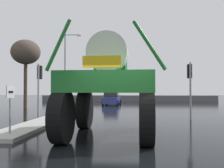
# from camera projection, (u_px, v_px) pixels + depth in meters

# --- Properties ---
(ground_plane) EXTENTS (120.00, 120.00, 0.00)m
(ground_plane) POSITION_uv_depth(u_px,v_px,m) (127.00, 108.00, 25.19)
(ground_plane) COLOR black
(median_island) EXTENTS (1.45, 7.65, 0.15)m
(median_island) POSITION_uv_depth(u_px,v_px,m) (34.00, 125.00, 12.32)
(median_island) COLOR #B2AFA8
(median_island) RESTS_ON ground
(lane_arrow_sign) EXTENTS (0.07, 0.60, 1.74)m
(lane_arrow_sign) POSITION_uv_depth(u_px,v_px,m) (10.00, 101.00, 9.58)
(lane_arrow_sign) COLOR #99999E
(lane_arrow_sign) RESTS_ON median_island
(oversize_sprayer) EXTENTS (3.88, 5.28, 4.02)m
(oversize_sprayer) POSITION_uv_depth(u_px,v_px,m) (110.00, 86.00, 9.96)
(oversize_sprayer) COLOR black
(oversize_sprayer) RESTS_ON ground
(sedan_ahead) EXTENTS (2.06, 4.19, 1.52)m
(sedan_ahead) POSITION_uv_depth(u_px,v_px,m) (112.00, 99.00, 30.68)
(sedan_ahead) COLOR navy
(sedan_ahead) RESTS_ON ground
(traffic_signal_near_left) EXTENTS (0.24, 0.54, 3.36)m
(traffic_signal_near_left) POSITION_uv_depth(u_px,v_px,m) (39.00, 79.00, 16.22)
(traffic_signal_near_left) COLOR gray
(traffic_signal_near_left) RESTS_ON ground
(traffic_signal_near_right) EXTENTS (0.24, 0.54, 3.38)m
(traffic_signal_near_right) POSITION_uv_depth(u_px,v_px,m) (190.00, 78.00, 15.55)
(traffic_signal_near_right) COLOR gray
(traffic_signal_near_right) RESTS_ON ground
(streetlight_far_left) EXTENTS (2.16, 0.24, 8.99)m
(streetlight_far_left) POSITION_uv_depth(u_px,v_px,m) (66.00, 65.00, 33.55)
(streetlight_far_left) COLOR gray
(streetlight_far_left) RESTS_ON ground
(bare_tree_left) EXTENTS (2.81, 2.81, 6.60)m
(bare_tree_left) POSITION_uv_depth(u_px,v_px,m) (26.00, 53.00, 25.18)
(bare_tree_left) COLOR #473828
(bare_tree_left) RESTS_ON ground
(roadside_barrier) EXTENTS (26.00, 0.24, 0.90)m
(roadside_barrier) POSITION_uv_depth(u_px,v_px,m) (128.00, 99.00, 38.62)
(roadside_barrier) COLOR #59595B
(roadside_barrier) RESTS_ON ground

